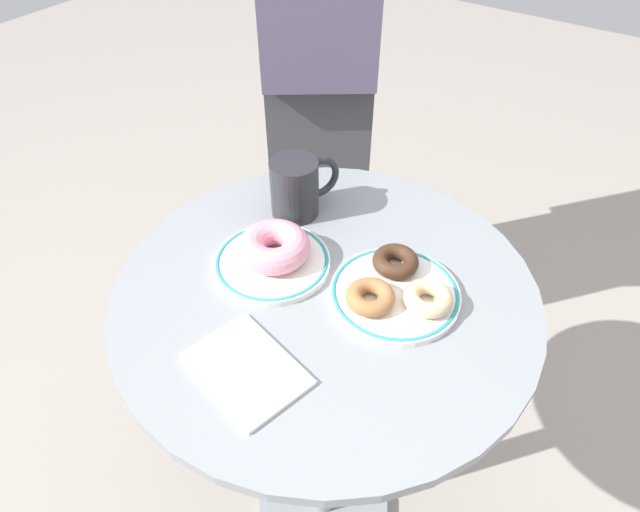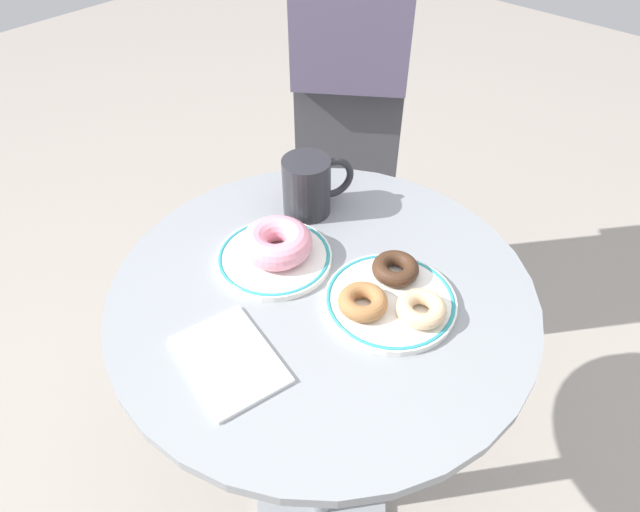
# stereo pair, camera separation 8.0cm
# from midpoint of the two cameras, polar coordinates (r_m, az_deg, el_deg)

# --- Properties ---
(ground_plane) EXTENTS (7.00, 7.00, 0.02)m
(ground_plane) POSITION_cam_midpoint_polar(r_m,az_deg,el_deg) (1.45, -1.40, -24.71)
(ground_plane) COLOR #9E9389
(cafe_table) EXTENTS (0.62, 0.62, 0.75)m
(cafe_table) POSITION_cam_midpoint_polar(r_m,az_deg,el_deg) (0.97, -1.93, -12.55)
(cafe_table) COLOR gray
(cafe_table) RESTS_ON ground
(plate_left) EXTENTS (0.18, 0.18, 0.01)m
(plate_left) POSITION_cam_midpoint_polar(r_m,az_deg,el_deg) (0.83, -7.71, -0.71)
(plate_left) COLOR white
(plate_left) RESTS_ON cafe_table
(plate_right) EXTENTS (0.19, 0.19, 0.01)m
(plate_right) POSITION_cam_midpoint_polar(r_m,az_deg,el_deg) (0.78, 4.90, -4.00)
(plate_right) COLOR white
(plate_right) RESTS_ON cafe_table
(donut_pink_frosted) EXTENTS (0.15, 0.15, 0.04)m
(donut_pink_frosted) POSITION_cam_midpoint_polar(r_m,az_deg,el_deg) (0.82, -7.47, 0.94)
(donut_pink_frosted) COLOR pink
(donut_pink_frosted) RESTS_ON plate_left
(donut_glazed) EXTENTS (0.09, 0.09, 0.02)m
(donut_glazed) POSITION_cam_midpoint_polar(r_m,az_deg,el_deg) (0.76, 8.20, -4.49)
(donut_glazed) COLOR #E0B789
(donut_glazed) RESTS_ON plate_right
(donut_chocolate) EXTENTS (0.08, 0.08, 0.02)m
(donut_chocolate) POSITION_cam_midpoint_polar(r_m,az_deg,el_deg) (0.81, 5.04, -0.69)
(donut_chocolate) COLOR #422819
(donut_chocolate) RESTS_ON plate_right
(donut_cinnamon) EXTENTS (0.07, 0.07, 0.02)m
(donut_cinnamon) POSITION_cam_midpoint_polar(r_m,az_deg,el_deg) (0.75, 2.04, -4.63)
(donut_cinnamon) COLOR #A36B3D
(donut_cinnamon) RESTS_ON plate_right
(paper_napkin) EXTENTS (0.17, 0.14, 0.01)m
(paper_napkin) POSITION_cam_midpoint_polar(r_m,az_deg,el_deg) (0.72, -10.94, -11.55)
(paper_napkin) COLOR white
(paper_napkin) RESTS_ON cafe_table
(coffee_mug) EXTENTS (0.08, 0.12, 0.10)m
(coffee_mug) POSITION_cam_midpoint_polar(r_m,az_deg,el_deg) (0.90, -4.97, 7.04)
(coffee_mug) COLOR #28282D
(coffee_mug) RESTS_ON cafe_table
(person_figure) EXTENTS (0.43, 0.48, 1.61)m
(person_figure) POSITION_cam_midpoint_polar(r_m,az_deg,el_deg) (1.31, -2.10, 18.50)
(person_figure) COLOR #3D3D42
(person_figure) RESTS_ON ground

